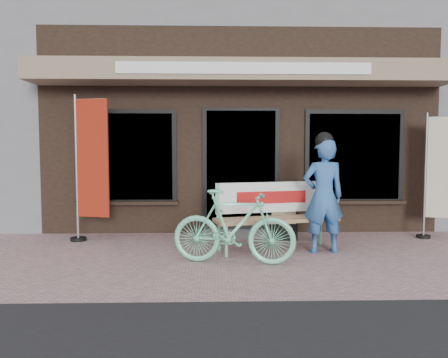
{
  "coord_description": "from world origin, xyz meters",
  "views": [
    {
      "loc": [
        -0.5,
        -5.66,
        1.5
      ],
      "look_at": [
        -0.33,
        0.7,
        1.05
      ],
      "focal_mm": 35.0,
      "sensor_mm": 36.0,
      "label": 1
    }
  ],
  "objects_px": {
    "bench": "(274,210)",
    "person": "(323,194)",
    "nobori_cream": "(439,174)",
    "nobori_red": "(90,166)",
    "menu_stand": "(284,212)",
    "bicycle": "(234,227)"
  },
  "relations": [
    {
      "from": "bicycle",
      "to": "person",
      "type": "bearing_deg",
      "value": -55.47
    },
    {
      "from": "person",
      "to": "menu_stand",
      "type": "distance_m",
      "value": 1.02
    },
    {
      "from": "bench",
      "to": "person",
      "type": "xyz_separation_m",
      "value": [
        0.67,
        -0.24,
        0.27
      ]
    },
    {
      "from": "bicycle",
      "to": "nobori_red",
      "type": "bearing_deg",
      "value": 68.42
    },
    {
      "from": "person",
      "to": "bicycle",
      "type": "distance_m",
      "value": 1.48
    },
    {
      "from": "person",
      "to": "bicycle",
      "type": "relative_size",
      "value": 1.08
    },
    {
      "from": "person",
      "to": "nobori_cream",
      "type": "bearing_deg",
      "value": 17.52
    },
    {
      "from": "menu_stand",
      "to": "bicycle",
      "type": "bearing_deg",
      "value": -112.86
    },
    {
      "from": "nobori_cream",
      "to": "menu_stand",
      "type": "relative_size",
      "value": 2.28
    },
    {
      "from": "bicycle",
      "to": "nobori_cream",
      "type": "distance_m",
      "value": 3.8
    },
    {
      "from": "person",
      "to": "menu_stand",
      "type": "xyz_separation_m",
      "value": [
        -0.43,
        0.84,
        -0.38
      ]
    },
    {
      "from": "nobori_cream",
      "to": "menu_stand",
      "type": "xyz_separation_m",
      "value": [
        -2.57,
        -0.05,
        -0.61
      ]
    },
    {
      "from": "bicycle",
      "to": "menu_stand",
      "type": "distance_m",
      "value": 1.67
    },
    {
      "from": "bench",
      "to": "nobori_cream",
      "type": "height_order",
      "value": "nobori_cream"
    },
    {
      "from": "bench",
      "to": "nobori_cream",
      "type": "relative_size",
      "value": 0.9
    },
    {
      "from": "person",
      "to": "nobori_cream",
      "type": "height_order",
      "value": "nobori_cream"
    },
    {
      "from": "bicycle",
      "to": "menu_stand",
      "type": "xyz_separation_m",
      "value": [
        0.88,
        1.42,
        -0.01
      ]
    },
    {
      "from": "nobori_red",
      "to": "nobori_cream",
      "type": "distance_m",
      "value": 5.68
    },
    {
      "from": "person",
      "to": "nobori_red",
      "type": "bearing_deg",
      "value": 161.62
    },
    {
      "from": "bench",
      "to": "bicycle",
      "type": "height_order",
      "value": "bench"
    },
    {
      "from": "nobori_red",
      "to": "bench",
      "type": "bearing_deg",
      "value": 2.1
    },
    {
      "from": "person",
      "to": "nobori_red",
      "type": "distance_m",
      "value": 3.65
    }
  ]
}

